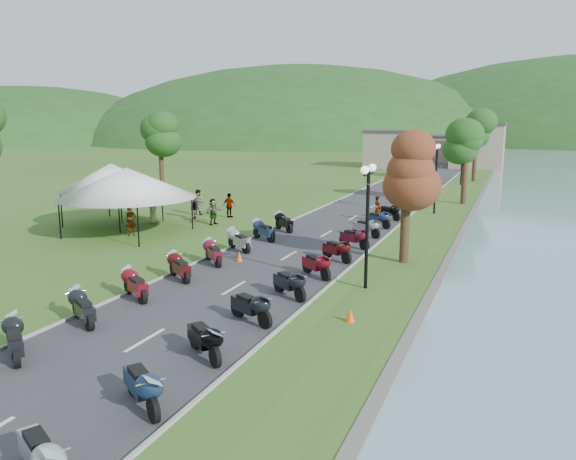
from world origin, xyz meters
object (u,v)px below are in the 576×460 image
(pedestrian_b, at_px, (198,215))
(pedestrian_a, at_px, (132,236))
(pedestrian_c, at_px, (194,219))
(vendor_tent_main, at_px, (128,201))

(pedestrian_b, bearing_deg, pedestrian_a, 100.00)
(pedestrian_b, distance_m, pedestrian_c, 1.77)
(vendor_tent_main, relative_size, pedestrian_b, 2.97)
(pedestrian_a, bearing_deg, pedestrian_c, 27.12)
(vendor_tent_main, xyz_separation_m, pedestrian_a, (0.46, -0.41, -2.00))
(pedestrian_a, relative_size, pedestrian_c, 1.02)
(vendor_tent_main, distance_m, pedestrian_b, 7.88)
(vendor_tent_main, height_order, pedestrian_c, vendor_tent_main)
(pedestrian_b, bearing_deg, pedestrian_c, 119.20)
(pedestrian_b, height_order, pedestrian_c, pedestrian_b)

